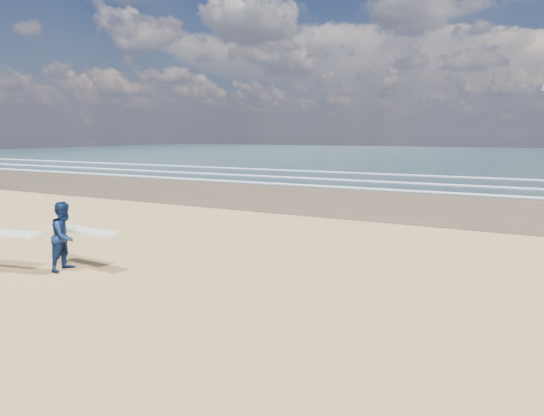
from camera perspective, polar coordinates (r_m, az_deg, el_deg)
The scene contains 1 object.
surfer_far at distance 13.19m, azimuth -23.03°, elevation -3.00°, with size 2.23×1.15×1.74m.
Camera 1 is at (10.25, -6.13, 3.41)m, focal length 32.00 mm.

